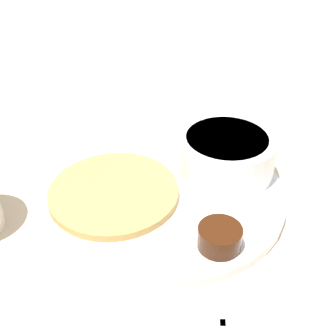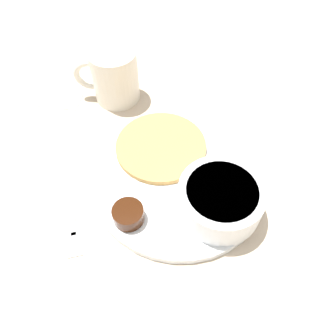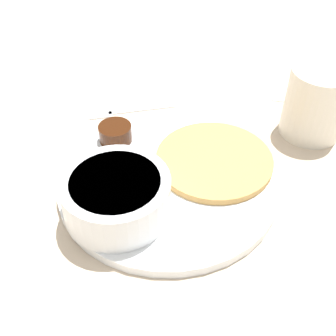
% 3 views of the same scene
% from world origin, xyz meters
% --- Properties ---
extents(ground_plane, '(4.00, 4.00, 0.00)m').
position_xyz_m(ground_plane, '(0.00, 0.00, 0.00)').
color(ground_plane, '#C6B299').
extents(plate, '(0.27, 0.27, 0.01)m').
position_xyz_m(plate, '(0.00, 0.00, 0.01)').
color(plate, white).
rests_on(plate, ground_plane).
extents(pancake_stack, '(0.15, 0.15, 0.01)m').
position_xyz_m(pancake_stack, '(0.06, 0.02, 0.02)').
color(pancake_stack, tan).
rests_on(pancake_stack, plate).
extents(bowl, '(0.12, 0.12, 0.05)m').
position_xyz_m(bowl, '(-0.06, -0.05, 0.04)').
color(bowl, white).
rests_on(bowl, plate).
extents(syrup_cup, '(0.04, 0.04, 0.02)m').
position_xyz_m(syrup_cup, '(-0.06, 0.08, 0.02)').
color(syrup_cup, '#38190A').
rests_on(syrup_cup, plate).
extents(butter_ramekin, '(0.04, 0.04, 0.04)m').
position_xyz_m(butter_ramekin, '(-0.09, -0.05, 0.03)').
color(butter_ramekin, white).
rests_on(butter_ramekin, plate).
extents(coffee_mug, '(0.08, 0.12, 0.10)m').
position_xyz_m(coffee_mug, '(0.21, 0.09, 0.05)').
color(coffee_mug, silver).
rests_on(coffee_mug, ground_plane).
extents(fork, '(0.13, 0.03, 0.00)m').
position_xyz_m(fork, '(-0.06, 0.16, 0.00)').
color(fork, silver).
rests_on(fork, ground_plane).
extents(napkin, '(0.11, 0.10, 0.00)m').
position_xyz_m(napkin, '(0.23, 0.19, 0.00)').
color(napkin, white).
rests_on(napkin, ground_plane).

